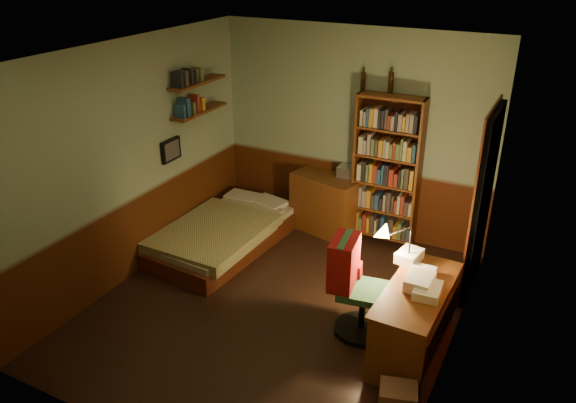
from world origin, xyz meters
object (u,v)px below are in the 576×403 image
at_px(dresser, 326,204).
at_px(mini_stereo, 348,172).
at_px(desk_lamp, 411,237).
at_px(cardboard_box_b, 398,398).
at_px(bookshelf, 386,172).
at_px(office_chair, 363,288).
at_px(desk, 414,319).
at_px(bed, 223,225).

relative_size(dresser, mini_stereo, 3.45).
distance_m(desk_lamp, cardboard_box_b, 1.48).
relative_size(bookshelf, office_chair, 1.85).
bearing_deg(desk_lamp, office_chair, -122.32).
relative_size(desk, desk_lamp, 2.20).
bearing_deg(desk_lamp, bed, 176.77).
xyz_separation_m(bookshelf, desk_lamp, (0.72, -1.48, 0.02)).
xyz_separation_m(office_chair, cardboard_box_b, (0.61, -0.80, -0.40)).
xyz_separation_m(bed, bookshelf, (1.70, 1.04, 0.65)).
distance_m(mini_stereo, cardboard_box_b, 3.18).
height_order(dresser, office_chair, office_chair).
xyz_separation_m(desk_lamp, cardboard_box_b, (0.31, -1.17, -0.85)).
height_order(desk, cardboard_box_b, desk).
bearing_deg(mini_stereo, bed, -139.14).
distance_m(dresser, mini_stereo, 0.53).
height_order(mini_stereo, desk_lamp, desk_lamp).
bearing_deg(bookshelf, dresser, -175.16).
distance_m(desk, office_chair, 0.54).
xyz_separation_m(mini_stereo, cardboard_box_b, (1.54, -2.69, -0.73)).
bearing_deg(cardboard_box_b, bookshelf, 111.30).
bearing_deg(desk_lamp, mini_stereo, 135.96).
bearing_deg(desk, office_chair, 179.78).
relative_size(dresser, cardboard_box_b, 2.87).
bearing_deg(mini_stereo, office_chair, -65.24).
relative_size(dresser, desk_lamp, 1.52).
height_order(bed, mini_stereo, mini_stereo).
bearing_deg(mini_stereo, cardboard_box_b, -61.48).
bearing_deg(desk, bed, 164.18).
relative_size(bed, cardboard_box_b, 6.42).
xyz_separation_m(bed, office_chair, (2.12, -0.81, 0.22)).
distance_m(bed, desk_lamp, 2.55).
distance_m(bookshelf, office_chair, 1.95).
relative_size(mini_stereo, office_chair, 0.25).
xyz_separation_m(desk, office_chair, (-0.51, 0.02, 0.17)).
bearing_deg(desk_lamp, cardboard_box_b, -68.08).
bearing_deg(desk, dresser, 134.84).
bearing_deg(mini_stereo, bookshelf, -5.75).
height_order(dresser, cardboard_box_b, dresser).
bearing_deg(dresser, cardboard_box_b, -42.18).
distance_m(mini_stereo, bookshelf, 0.51).
bearing_deg(bed, desk, -13.23).
bearing_deg(office_chair, cardboard_box_b, -60.48).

